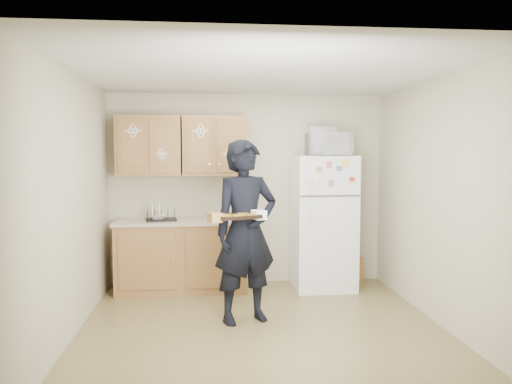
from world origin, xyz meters
TOP-DOWN VIEW (x-y plane):
  - floor at (0.00, 0.00)m, footprint 3.60×3.60m
  - ceiling at (0.00, 0.00)m, footprint 3.60×3.60m
  - wall_back at (0.00, 1.80)m, footprint 3.60×0.04m
  - wall_front at (0.00, -1.80)m, footprint 3.60×0.04m
  - wall_left at (-1.80, 0.00)m, footprint 0.04×3.60m
  - wall_right at (1.80, 0.00)m, footprint 0.04×3.60m
  - refrigerator at (0.95, 1.43)m, footprint 0.75×0.70m
  - base_cabinet at (-0.85, 1.48)m, footprint 1.60×0.60m
  - countertop at (-0.85, 1.48)m, footprint 1.64×0.64m
  - upper_cab_left at (-1.25, 1.61)m, footprint 0.80×0.33m
  - upper_cab_right at (-0.43, 1.61)m, footprint 0.80×0.33m
  - cereal_box at (1.47, 1.67)m, footprint 0.20×0.07m
  - person at (-0.14, 0.25)m, footprint 0.80×0.66m
  - baking_tray at (-0.24, -0.03)m, footprint 0.48×0.42m
  - pizza_front_left at (-0.31, -0.12)m, footprint 0.13×0.13m
  - pizza_front_right at (-0.13, -0.06)m, footprint 0.13×0.13m
  - pizza_back_left at (-0.35, 0.00)m, footprint 0.13×0.13m
  - pizza_back_right at (-0.18, 0.07)m, footprint 0.13×0.13m
  - pizza_center at (-0.24, -0.03)m, footprint 0.13×0.13m
  - microwave at (1.00, 1.38)m, footprint 0.56×0.42m
  - foil_pan at (0.91, 1.41)m, footprint 0.34×0.24m
  - dish_rack at (-1.10, 1.44)m, footprint 0.41×0.33m
  - bowl at (-1.14, 1.44)m, footprint 0.27×0.27m
  - soap_bottle at (-0.15, 1.38)m, footprint 0.10×0.10m

SIDE VIEW (x-z plane):
  - floor at x=0.00m, z-range 0.00..0.00m
  - cereal_box at x=1.47m, z-range 0.00..0.32m
  - base_cabinet at x=-0.85m, z-range 0.00..0.86m
  - refrigerator at x=0.95m, z-range 0.00..1.70m
  - countertop at x=-0.85m, z-range 0.86..0.90m
  - person at x=-0.14m, z-range 0.00..1.87m
  - bowl at x=-1.14m, z-range 0.92..0.98m
  - dish_rack at x=-1.10m, z-range 0.90..1.05m
  - soap_bottle at x=-0.15m, z-range 0.90..1.11m
  - baking_tray at x=-0.24m, z-range 1.11..1.14m
  - pizza_front_left at x=-0.31m, z-range 1.13..1.15m
  - pizza_front_right at x=-0.13m, z-range 1.13..1.15m
  - pizza_back_left at x=-0.35m, z-range 1.13..1.15m
  - pizza_back_right at x=-0.18m, z-range 1.13..1.15m
  - pizza_center at x=-0.24m, z-range 1.13..1.15m
  - wall_back at x=0.00m, z-range 0.00..2.50m
  - wall_front at x=0.00m, z-range 0.00..2.50m
  - wall_left at x=-1.80m, z-range 0.00..2.50m
  - wall_right at x=1.80m, z-range 0.00..2.50m
  - upper_cab_left at x=-1.25m, z-range 1.45..2.20m
  - upper_cab_right at x=-0.43m, z-range 1.45..2.20m
  - microwave at x=1.00m, z-range 1.70..1.99m
  - foil_pan at x=0.91m, z-range 1.99..2.06m
  - ceiling at x=0.00m, z-range 2.50..2.50m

